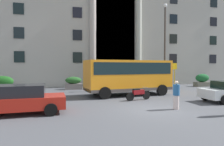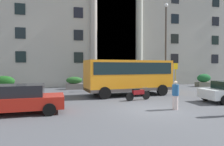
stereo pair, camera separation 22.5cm
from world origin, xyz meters
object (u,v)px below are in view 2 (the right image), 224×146
bus_stop_sign (175,74)px  hedge_planter_far_west (74,83)px  motorcycle_far_end (138,94)px  lamppost_plaza_centre (166,40)px  hedge_planter_entrance_right (104,82)px  scooter_by_planter (30,97)px  orange_minibus (128,75)px  hedge_planter_entrance_left (204,80)px  white_taxi_kerbside (19,99)px  hedge_planter_west (4,84)px  hedge_planter_east (163,82)px  pedestrian_woman_dark_dress (175,95)px

bus_stop_sign → hedge_planter_far_west: (-9.41, 3.92, -1.04)m
bus_stop_sign → motorcycle_far_end: bearing=-143.7°
lamppost_plaza_centre → hedge_planter_far_west: bearing=164.4°
hedge_planter_entrance_right → scooter_by_planter: size_ratio=1.15×
bus_stop_sign → orange_minibus: bearing=-164.8°
orange_minibus → scooter_by_planter: (-7.32, -2.12, -1.26)m
hedge_planter_entrance_left → white_taxi_kerbside: hedge_planter_entrance_left is taller
hedge_planter_far_west → hedge_planter_entrance_left: 15.17m
orange_minibus → scooter_by_planter: size_ratio=3.84×
hedge_planter_west → hedge_planter_entrance_right: hedge_planter_west is taller
motorcycle_far_end → hedge_planter_far_west: bearing=103.8°
bus_stop_sign → scooter_by_planter: bearing=-164.2°
scooter_by_planter → hedge_planter_west: bearing=126.6°
hedge_planter_east → lamppost_plaza_centre: lamppost_plaza_centre is taller
bus_stop_sign → hedge_planter_entrance_left: size_ratio=1.43×
bus_stop_sign → white_taxi_kerbside: bus_stop_sign is taller
hedge_planter_west → lamppost_plaza_centre: lamppost_plaza_centre is taller
scooter_by_planter → lamppost_plaza_centre: 13.97m
orange_minibus → hedge_planter_entrance_right: bearing=95.6°
white_taxi_kerbside → scooter_by_planter: bearing=85.9°
hedge_planter_west → hedge_planter_entrance_right: (9.64, 0.08, -0.01)m
scooter_by_planter → bus_stop_sign: bearing=26.4°
white_taxi_kerbside → lamppost_plaza_centre: 15.11m
white_taxi_kerbside → pedestrian_woman_dark_dress: size_ratio=2.81×
hedge_planter_entrance_left → bus_stop_sign: bearing=-150.9°
hedge_planter_far_west → hedge_planter_entrance_right: 3.11m
hedge_planter_west → hedge_planter_far_west: hedge_planter_west is taller
orange_minibus → hedge_planter_entrance_left: (10.96, 4.61, -0.99)m
orange_minibus → hedge_planter_entrance_left: size_ratio=3.86×
scooter_by_planter → lamppost_plaza_centre: bearing=32.5°
orange_minibus → hedge_planter_west: (-10.74, 4.92, -0.99)m
hedge_planter_far_west → lamppost_plaza_centre: bearing=-15.6°
hedge_planter_west → pedestrian_woman_dark_dress: pedestrian_woman_dark_dress is taller
scooter_by_planter → motorcycle_far_end: bearing=7.3°
hedge_planter_far_west → hedge_planter_entrance_left: (15.15, -0.73, 0.09)m
motorcycle_far_end → scooter_by_planter: (-7.17, 0.41, -0.00)m
hedge_planter_west → white_taxi_kerbside: 10.28m
lamppost_plaza_centre → bus_stop_sign: bearing=-77.9°
bus_stop_sign → hedge_planter_entrance_left: (5.74, 3.19, -0.95)m
scooter_by_planter → pedestrian_woman_dark_dress: (8.13, -3.68, 0.34)m
hedge_planter_entrance_left → lamppost_plaza_centre: size_ratio=0.22×
hedge_planter_entrance_left → orange_minibus: bearing=-157.2°
white_taxi_kerbside → motorcycle_far_end: 7.60m
white_taxi_kerbside → hedge_planter_entrance_left: bearing=24.7°
orange_minibus → hedge_planter_entrance_left: bearing=16.1°
hedge_planter_west → scooter_by_planter: 7.83m
hedge_planter_entrance_right → lamppost_plaza_centre: bearing=-20.1°
hedge_planter_far_west → motorcycle_far_end: 8.85m
hedge_planter_far_west → pedestrian_woman_dark_dress: 12.22m
hedge_planter_entrance_right → white_taxi_kerbside: (-6.30, -9.81, 0.03)m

